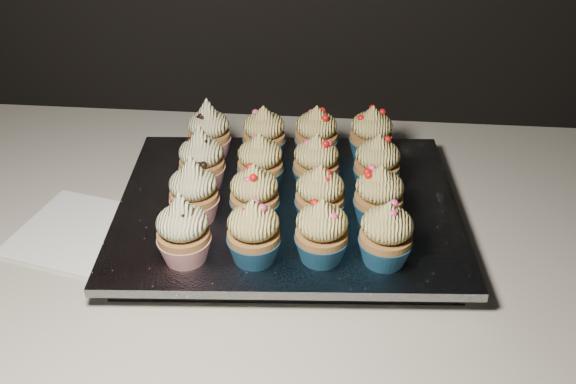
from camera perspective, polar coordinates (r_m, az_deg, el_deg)
The scene contains 20 objects.
worktop at distance 0.91m, azimuth 13.24°, elevation -3.79°, with size 2.44×0.64×0.04m, color silver.
napkin at distance 0.90m, azimuth -18.09°, elevation -3.37°, with size 0.15×0.15×0.00m, color white.
baking_tray at distance 0.87m, azimuth 0.00°, elevation -2.13°, with size 0.42×0.32×0.02m, color black.
foil_lining at distance 0.86m, azimuth 0.00°, elevation -1.21°, with size 0.45×0.35×0.01m, color silver.
cupcake_0 at distance 0.75m, azimuth -9.31°, elevation -3.48°, with size 0.06×0.06×0.10m.
cupcake_1 at distance 0.74m, azimuth -3.08°, elevation -3.66°, with size 0.06×0.06×0.08m.
cupcake_2 at distance 0.74m, azimuth 3.01°, elevation -3.60°, with size 0.06×0.06×0.08m.
cupcake_3 at distance 0.75m, azimuth 8.72°, elevation -3.81°, with size 0.06×0.06×0.08m.
cupcake_4 at distance 0.81m, azimuth -8.38°, elevation -0.01°, with size 0.06×0.06×0.10m.
cupcake_5 at distance 0.80m, azimuth -3.00°, elevation -0.32°, with size 0.06×0.06×0.08m.
cupcake_6 at distance 0.80m, azimuth 2.85°, elevation -0.40°, with size 0.06×0.06×0.08m.
cupcake_7 at distance 0.81m, azimuth 8.08°, elevation -0.42°, with size 0.06×0.06×0.08m.
cupcake_8 at distance 0.88m, azimuth -7.68°, elevation 2.80°, with size 0.06×0.06×0.10m.
cupcake_9 at distance 0.87m, azimuth -2.49°, elevation 2.57°, with size 0.06×0.06×0.08m.
cupcake_10 at distance 0.87m, azimuth 2.51°, elevation 2.52°, with size 0.06×0.06×0.08m.
cupcake_11 at distance 0.87m, azimuth 7.92°, elevation 2.44°, with size 0.06×0.06×0.08m.
cupcake_12 at distance 0.95m, azimuth -7.05°, elevation 5.30°, with size 0.06×0.06×0.10m.
cupcake_13 at distance 0.94m, azimuth -2.15°, elevation 5.11°, with size 0.06×0.06×0.08m.
cupcake_14 at distance 0.94m, azimuth 2.52°, elevation 5.12°, with size 0.06×0.06×0.08m.
cupcake_15 at distance 0.95m, azimuth 7.39°, elevation 5.07°, with size 0.06×0.06×0.08m.
Camera 1 is at (-0.14, 0.98, 1.42)m, focal length 40.00 mm.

